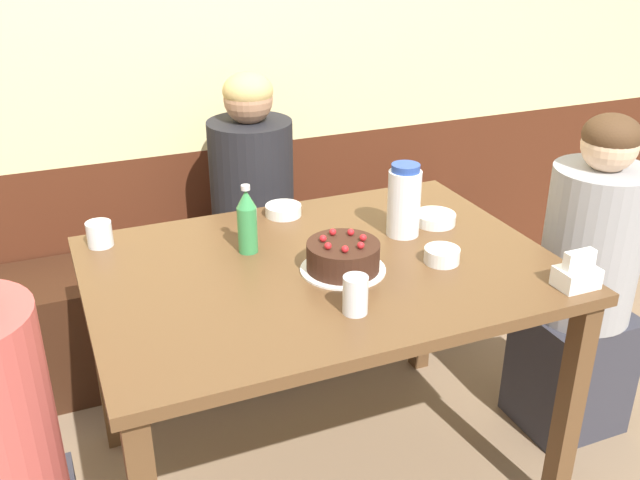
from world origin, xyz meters
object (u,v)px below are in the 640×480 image
birthday_cake (343,257)px  bowl_rice_small (442,255)px  glass_water_tall (100,234)px  bench_seat (244,296)px  water_pitcher (404,201)px  person_teal_shirt (254,237)px  bowl_side_dish (435,218)px  bowl_soup_white (283,210)px  napkin_holder (577,274)px  person_pale_blue_shirt (583,293)px  soju_bottle (247,221)px  glass_tumbler_short (355,295)px

birthday_cake → bowl_rice_small: bearing=-12.5°
birthday_cake → glass_water_tall: (-0.61, 0.43, -0.00)m
birthday_cake → bowl_rice_small: 0.29m
bench_seat → water_pitcher: (0.31, -0.74, 0.65)m
person_teal_shirt → birthday_cake: bearing=1.2°
bowl_side_dish → bowl_soup_white: bearing=149.5°
napkin_holder → person_pale_blue_shirt: person_pale_blue_shirt is taller
birthday_cake → bench_seat: bearing=92.5°
napkin_holder → bowl_rice_small: napkin_holder is taller
soju_bottle → bowl_rice_small: (0.49, -0.28, -0.08)m
birthday_cake → person_pale_blue_shirt: 0.92m
water_pitcher → glass_tumbler_short: 0.50m
bowl_side_dish → glass_tumbler_short: size_ratio=1.32×
bowl_side_dish → person_pale_blue_shirt: bearing=-24.1°
napkin_holder → soju_bottle: bearing=143.9°
bowl_rice_small → glass_water_tall: bearing=151.1°
napkin_holder → birthday_cake: bearing=148.8°
water_pitcher → bowl_rice_small: (0.01, -0.21, -0.09)m
soju_bottle → bowl_rice_small: bearing=-29.7°
napkin_holder → person_teal_shirt: size_ratio=0.09×
bowl_rice_small → bowl_side_dish: (0.12, 0.24, -0.00)m
water_pitcher → bowl_rice_small: size_ratio=2.24×
napkin_holder → bowl_rice_small: bearing=134.1°
water_pitcher → person_pale_blue_shirt: size_ratio=0.20×
birthday_cake → person_pale_blue_shirt: person_pale_blue_shirt is taller
water_pitcher → person_teal_shirt: (-0.29, 0.64, -0.34)m
water_pitcher → person_teal_shirt: person_teal_shirt is taller
napkin_holder → person_teal_shirt: 1.27m
bowl_rice_small → bowl_side_dish: bowl_rice_small is taller
glass_water_tall → bench_seat: bearing=39.3°
napkin_holder → person_pale_blue_shirt: (0.34, 0.30, -0.29)m
birthday_cake → glass_tumbler_short: bearing=-106.7°
bowl_side_dish → glass_water_tall: 1.04m
water_pitcher → soju_bottle: 0.48m
napkin_holder → glass_tumbler_short: napkin_holder is taller
glass_tumbler_short → bowl_side_dish: bearing=40.4°
napkin_holder → bowl_soup_white: napkin_holder is taller
person_teal_shirt → napkin_holder: bearing=26.5°
bench_seat → soju_bottle: soju_bottle is taller
birthday_cake → person_teal_shirt: 0.83m
bench_seat → bowl_rice_small: 1.15m
bench_seat → bowl_rice_small: (0.32, -0.95, 0.56)m
glass_tumbler_short → person_teal_shirt: 1.05m
soju_bottle → person_pale_blue_shirt: person_pale_blue_shirt is taller
person_teal_shirt → water_pitcher: bearing=24.4°
bowl_side_dish → person_pale_blue_shirt: (0.47, -0.21, -0.27)m
bench_seat → bowl_soup_white: size_ratio=18.02×
bowl_soup_white → bowl_side_dish: same height
bench_seat → glass_water_tall: glass_water_tall is taller
water_pitcher → person_teal_shirt: size_ratio=0.19×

